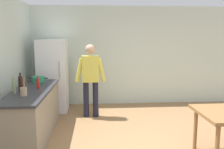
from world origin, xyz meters
TOP-DOWN VIEW (x-y plane):
  - wall_back at (0.00, 3.00)m, footprint 6.40×0.12m
  - kitchen_counter at (-2.00, 0.80)m, footprint 0.64×2.20m
  - refrigerator at (-1.90, 2.40)m, footprint 0.70×0.67m
  - person at (-0.95, 1.85)m, footprint 0.70×0.22m
  - cooking_pot at (-2.07, 1.57)m, footprint 0.40×0.28m
  - utensil_jar at (-2.02, 0.32)m, footprint 0.11×0.11m
  - bottle_sauce_red at (-1.92, 0.90)m, footprint 0.06×0.06m
  - bottle_wine_dark at (-2.15, 0.62)m, footprint 0.08×0.08m
  - bottle_vinegar_tall at (-2.22, 0.48)m, footprint 0.06×0.06m

SIDE VIEW (x-z plane):
  - kitchen_counter at x=-2.00m, z-range 0.00..0.90m
  - refrigerator at x=-1.90m, z-range 0.00..1.80m
  - cooking_pot at x=-2.07m, z-range 0.90..1.02m
  - person at x=-0.95m, z-range 0.13..1.83m
  - utensil_jar at x=-2.02m, z-range 0.82..1.14m
  - bottle_sauce_red at x=-1.92m, z-range 0.88..1.12m
  - bottle_vinegar_tall at x=-2.22m, z-range 0.88..1.20m
  - bottle_wine_dark at x=-2.15m, z-range 0.88..1.22m
  - wall_back at x=0.00m, z-range 0.00..2.70m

